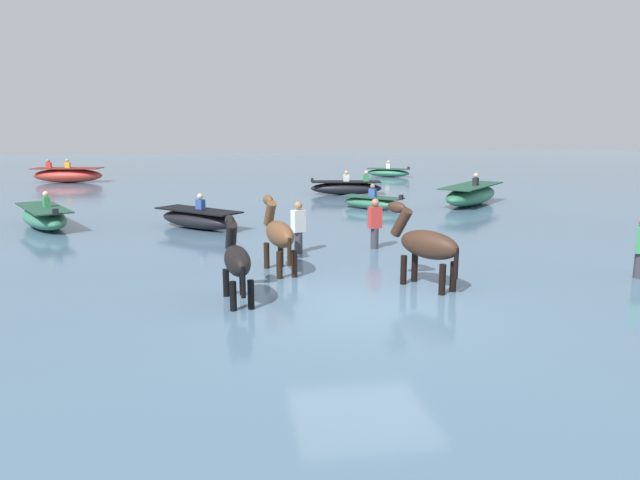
{
  "coord_description": "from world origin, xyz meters",
  "views": [
    {
      "loc": [
        -2.33,
        -9.54,
        3.47
      ],
      "look_at": [
        -0.22,
        3.39,
        0.85
      ],
      "focal_mm": 32.53,
      "sensor_mm": 36.0,
      "label": 1
    }
  ],
  "objects_px": {
    "horse_flank_bay": "(279,236)",
    "boat_distant_west": "(388,173)",
    "boat_near_port": "(44,217)",
    "person_spectator_far": "(640,253)",
    "person_onlooker_right": "(375,228)",
    "horse_trailing_dark_bay": "(426,246)",
    "boat_near_starboard": "(199,219)",
    "boat_far_offshore": "(471,195)",
    "person_wading_close": "(298,232)",
    "boat_distant_east": "(373,203)",
    "boat_mid_channel": "(68,175)",
    "horse_lead_black": "(237,262)",
    "boat_far_inshore": "(346,188)"
  },
  "relations": [
    {
      "from": "boat_far_offshore",
      "to": "boat_near_port",
      "type": "bearing_deg",
      "value": -169.56
    },
    {
      "from": "boat_mid_channel",
      "to": "person_spectator_far",
      "type": "relative_size",
      "value": 2.39
    },
    {
      "from": "horse_flank_bay",
      "to": "boat_distant_east",
      "type": "relative_size",
      "value": 0.83
    },
    {
      "from": "boat_near_port",
      "to": "person_spectator_far",
      "type": "height_order",
      "value": "person_spectator_far"
    },
    {
      "from": "person_spectator_far",
      "to": "person_onlooker_right",
      "type": "distance_m",
      "value": 5.94
    },
    {
      "from": "boat_distant_east",
      "to": "boat_mid_channel",
      "type": "relative_size",
      "value": 0.59
    },
    {
      "from": "horse_flank_bay",
      "to": "boat_distant_west",
      "type": "xyz_separation_m",
      "value": [
        8.64,
        21.88,
        -0.53
      ]
    },
    {
      "from": "boat_near_port",
      "to": "boat_far_offshore",
      "type": "height_order",
      "value": "boat_far_offshore"
    },
    {
      "from": "horse_lead_black",
      "to": "boat_near_port",
      "type": "distance_m",
      "value": 10.32
    },
    {
      "from": "horse_trailing_dark_bay",
      "to": "boat_near_starboard",
      "type": "height_order",
      "value": "horse_trailing_dark_bay"
    },
    {
      "from": "horse_flank_bay",
      "to": "person_spectator_far",
      "type": "relative_size",
      "value": 1.18
    },
    {
      "from": "horse_lead_black",
      "to": "boat_distant_east",
      "type": "distance_m",
      "value": 12.06
    },
    {
      "from": "boat_far_inshore",
      "to": "person_onlooker_right",
      "type": "bearing_deg",
      "value": -98.24
    },
    {
      "from": "person_onlooker_right",
      "to": "boat_near_port",
      "type": "bearing_deg",
      "value": 153.45
    },
    {
      "from": "boat_distant_west",
      "to": "person_spectator_far",
      "type": "relative_size",
      "value": 1.63
    },
    {
      "from": "horse_trailing_dark_bay",
      "to": "boat_near_starboard",
      "type": "xyz_separation_m",
      "value": [
        -4.63,
        7.35,
        -0.51
      ]
    },
    {
      "from": "boat_distant_west",
      "to": "person_wading_close",
      "type": "bearing_deg",
      "value": -111.67
    },
    {
      "from": "boat_mid_channel",
      "to": "person_onlooker_right",
      "type": "distance_m",
      "value": 22.91
    },
    {
      "from": "boat_near_port",
      "to": "boat_far_inshore",
      "type": "height_order",
      "value": "boat_near_port"
    },
    {
      "from": "horse_lead_black",
      "to": "boat_near_starboard",
      "type": "relative_size",
      "value": 0.63
    },
    {
      "from": "horse_lead_black",
      "to": "person_wading_close",
      "type": "distance_m",
      "value": 4.08
    },
    {
      "from": "boat_near_port",
      "to": "boat_distant_west",
      "type": "height_order",
      "value": "boat_near_port"
    },
    {
      "from": "boat_distant_east",
      "to": "boat_mid_channel",
      "type": "height_order",
      "value": "boat_mid_channel"
    },
    {
      "from": "horse_lead_black",
      "to": "boat_distant_west",
      "type": "relative_size",
      "value": 0.68
    },
    {
      "from": "boat_distant_east",
      "to": "boat_mid_channel",
      "type": "xyz_separation_m",
      "value": [
        -13.92,
        12.53,
        0.16
      ]
    },
    {
      "from": "person_spectator_far",
      "to": "person_wading_close",
      "type": "distance_m",
      "value": 7.5
    },
    {
      "from": "boat_near_port",
      "to": "boat_distant_east",
      "type": "height_order",
      "value": "boat_near_port"
    },
    {
      "from": "boat_far_inshore",
      "to": "horse_lead_black",
      "type": "bearing_deg",
      "value": -108.65
    },
    {
      "from": "boat_distant_east",
      "to": "boat_far_inshore",
      "type": "height_order",
      "value": "boat_far_inshore"
    },
    {
      "from": "boat_near_port",
      "to": "boat_mid_channel",
      "type": "xyz_separation_m",
      "value": [
        -2.96,
        14.77,
        0.08
      ]
    },
    {
      "from": "boat_mid_channel",
      "to": "boat_far_inshore",
      "type": "distance_m",
      "value": 15.96
    },
    {
      "from": "boat_far_inshore",
      "to": "person_wading_close",
      "type": "bearing_deg",
      "value": -107.3
    },
    {
      "from": "person_spectator_far",
      "to": "person_onlooker_right",
      "type": "bearing_deg",
      "value": 141.71
    },
    {
      "from": "horse_lead_black",
      "to": "boat_far_inshore",
      "type": "xyz_separation_m",
      "value": [
        5.22,
        15.48,
        -0.41
      ]
    },
    {
      "from": "boat_far_inshore",
      "to": "boat_near_port",
      "type": "bearing_deg",
      "value": -147.75
    },
    {
      "from": "horse_lead_black",
      "to": "person_onlooker_right",
      "type": "distance_m",
      "value": 5.34
    },
    {
      "from": "boat_far_inshore",
      "to": "horse_flank_bay",
      "type": "bearing_deg",
      "value": -107.66
    },
    {
      "from": "boat_near_port",
      "to": "person_onlooker_right",
      "type": "relative_size",
      "value": 2.15
    },
    {
      "from": "horse_flank_bay",
      "to": "person_onlooker_right",
      "type": "xyz_separation_m",
      "value": [
        2.63,
        1.97,
        -0.27
      ]
    },
    {
      "from": "boat_far_offshore",
      "to": "person_onlooker_right",
      "type": "distance_m",
      "value": 9.42
    },
    {
      "from": "boat_distant_east",
      "to": "boat_far_offshore",
      "type": "bearing_deg",
      "value": 7.41
    },
    {
      "from": "boat_far_offshore",
      "to": "person_wading_close",
      "type": "relative_size",
      "value": 2.4
    },
    {
      "from": "boat_distant_west",
      "to": "boat_near_starboard",
      "type": "distance_m",
      "value": 19.31
    },
    {
      "from": "horse_trailing_dark_bay",
      "to": "person_wading_close",
      "type": "bearing_deg",
      "value": 121.12
    },
    {
      "from": "horse_trailing_dark_bay",
      "to": "boat_mid_channel",
      "type": "distance_m",
      "value": 26.08
    },
    {
      "from": "horse_flank_bay",
      "to": "boat_near_port",
      "type": "distance_m",
      "value": 9.36
    },
    {
      "from": "horse_trailing_dark_bay",
      "to": "person_wading_close",
      "type": "height_order",
      "value": "horse_trailing_dark_bay"
    },
    {
      "from": "person_onlooker_right",
      "to": "person_spectator_far",
      "type": "bearing_deg",
      "value": -38.29
    },
    {
      "from": "boat_far_inshore",
      "to": "person_wading_close",
      "type": "height_order",
      "value": "person_wading_close"
    },
    {
      "from": "boat_far_inshore",
      "to": "boat_mid_channel",
      "type": "bearing_deg",
      "value": 150.41
    }
  ]
}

